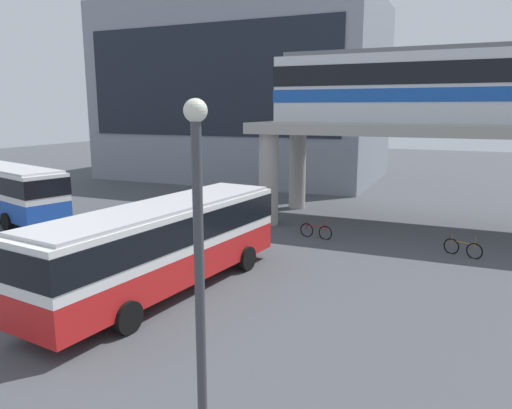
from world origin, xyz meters
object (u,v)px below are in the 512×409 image
object	(u,v)px
bus_main	(164,239)
bicycle_red	(316,231)
bus_secondary	(3,186)
bicycle_brown	(463,248)
station_building	(245,93)

from	to	relation	value
bus_main	bicycle_red	xyz separation A→B (m)	(2.87, 9.31, -1.63)
bus_secondary	bicycle_brown	world-z (taller)	bus_secondary
bicycle_red	bicycle_brown	distance (m)	6.93
bicycle_brown	bus_main	bearing A→B (deg)	-137.66
bus_secondary	bus_main	bearing A→B (deg)	-21.91
station_building	bus_secondary	world-z (taller)	station_building
station_building	bus_secondary	size ratio (longest dim) A/B	2.22
bus_main	bicycle_red	world-z (taller)	bus_main
bus_main	bicycle_brown	distance (m)	13.34
bus_main	bicycle_brown	bearing A→B (deg)	42.34
bus_secondary	bicycle_red	size ratio (longest dim) A/B	6.37
bus_secondary	bicycle_brown	size ratio (longest dim) A/B	6.81
bus_secondary	bicycle_red	world-z (taller)	bus_secondary
bus_main	bus_secondary	size ratio (longest dim) A/B	1.00
bicycle_brown	station_building	bearing A→B (deg)	134.30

